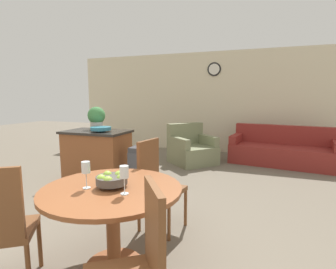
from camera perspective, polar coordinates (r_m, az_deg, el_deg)
The scene contains 14 objects.
wall_back at distance 7.31m, azimuth 9.67°, elevation 6.92°, with size 8.00×0.09×2.70m.
dining_table at distance 2.34m, azimuth -11.98°, elevation -14.99°, with size 1.17×1.17×0.73m.
dining_chair_near_left at distance 2.39m, azimuth -32.67°, elevation -16.20°, with size 0.58×0.58×1.01m.
dining_chair_near_right at distance 1.64m, azimuth -7.13°, elevation -26.59°, with size 0.58×0.58×1.01m.
dining_chair_far_side at distance 3.01m, azimuth -2.51°, elevation -10.01°, with size 0.49×0.49×1.01m.
fruit_bowl at distance 2.26m, azimuth -12.17°, elevation -9.54°, with size 0.26×0.26×0.12m.
wine_glass_left at distance 2.26m, azimuth -17.45°, elevation -7.07°, with size 0.07×0.07×0.23m.
wine_glass_right at distance 2.06m, azimuth -9.52°, elevation -8.29°, with size 0.07×0.07×0.23m.
kitchen_island at distance 4.84m, azimuth -15.15°, elevation -4.47°, with size 1.12×0.71×0.90m.
teal_bowl at distance 4.61m, azimuth -14.42°, elevation 1.24°, with size 0.35×0.35×0.08m.
potted_plant at distance 4.95m, azimuth -15.30°, elevation 3.66°, with size 0.32×0.32×0.41m.
trash_bin at distance 4.38m, azimuth -6.15°, elevation -7.15°, with size 0.30×0.28×0.68m.
couch at distance 6.37m, azimuth 23.62°, elevation -3.41°, with size 2.30×1.19×0.85m.
armchair at distance 5.98m, azimuth 5.12°, elevation -3.39°, with size 1.23×1.23×0.89m.
Camera 1 is at (1.29, -1.02, 1.48)m, focal length 28.00 mm.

